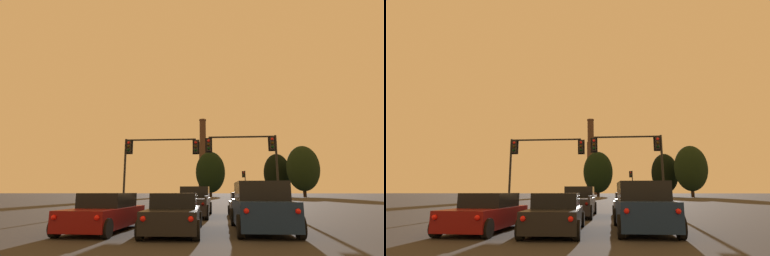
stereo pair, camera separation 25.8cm
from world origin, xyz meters
TOP-DOWN VIEW (x-y plane):
  - suv_right_lane_second at (3.01, 9.50)m, footprint 2.13×4.92m
  - sedan_center_lane_second at (-0.25, 8.96)m, footprint 2.15×4.76m
  - pickup_truck_center_lane_front at (-0.16, 16.56)m, footprint 2.28×5.54m
  - sedan_left_lane_second at (-3.00, 9.17)m, footprint 2.18×4.78m
  - hatchback_right_lane_front at (2.97, 16.22)m, footprint 1.92×4.11m
  - traffic_light_overhead_left at (-4.28, 22.24)m, footprint 6.51×0.50m
  - traffic_light_far_right at (6.65, 57.12)m, footprint 0.78×0.50m
  - traffic_light_overhead_right at (4.24, 21.97)m, footprint 5.95×0.50m
  - smokestack at (-6.29, 161.31)m, footprint 7.73×7.73m
  - treeline_right_mid at (25.45, 84.21)m, footprint 9.01×8.11m
  - treeline_far_left at (-0.77, 92.95)m, footprint 9.26×8.33m
  - treeline_far_right at (19.68, 91.89)m, footprint 8.01×7.21m

SIDE VIEW (x-z plane):
  - hatchback_right_lane_front at x=2.97m, z-range -0.05..1.38m
  - sedan_center_lane_second at x=-0.25m, z-range -0.05..1.38m
  - sedan_left_lane_second at x=-3.00m, z-range -0.05..1.38m
  - pickup_truck_center_lane_front at x=-0.16m, z-range -0.11..1.71m
  - suv_right_lane_second at x=3.01m, z-range -0.03..1.83m
  - traffic_light_far_right at x=6.65m, z-range 0.87..6.39m
  - traffic_light_overhead_left at x=-4.28m, z-range 1.61..7.54m
  - traffic_light_overhead_right at x=4.24m, z-range 1.61..7.64m
  - treeline_far_right at x=19.68m, z-range 0.52..13.52m
  - treeline_far_left at x=-0.77m, z-range 0.57..14.60m
  - treeline_right_mid at x=25.45m, z-range 0.79..15.07m
  - smokestack at x=-6.29m, z-range -4.42..37.04m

